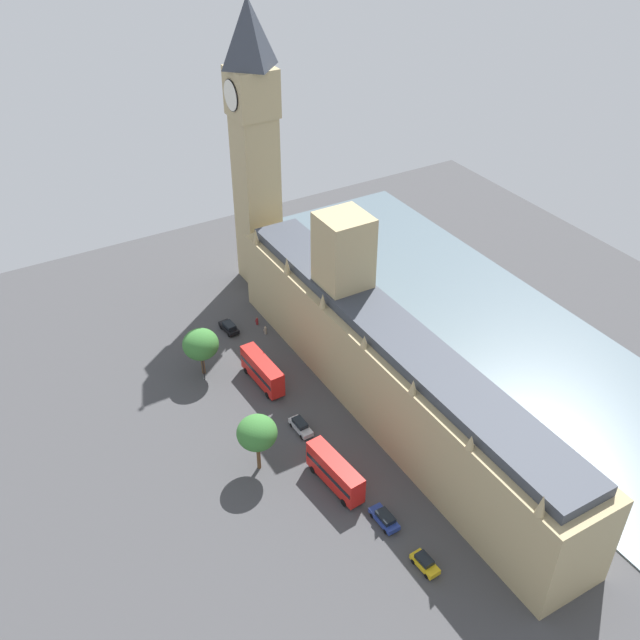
% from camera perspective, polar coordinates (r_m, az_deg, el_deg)
% --- Properties ---
extents(ground_plane, '(147.94, 147.94, 0.00)m').
position_cam_1_polar(ground_plane, '(115.00, 4.51, -7.39)').
color(ground_plane, '#424244').
extents(river_thames, '(34.89, 133.15, 0.25)m').
position_cam_1_polar(river_thames, '(130.59, 15.34, -2.70)').
color(river_thames, slate).
rests_on(river_thames, ground).
extents(parliament_building, '(11.15, 77.94, 27.86)m').
position_cam_1_polar(parliament_building, '(111.31, 5.14, -3.38)').
color(parliament_building, tan).
rests_on(parliament_building, ground).
extents(clock_tower, '(7.88, 7.88, 54.06)m').
position_cam_1_polar(clock_tower, '(135.54, -5.17, 13.52)').
color(clock_tower, tan).
rests_on(clock_tower, ground).
extents(car_black_midblock, '(2.26, 4.72, 1.74)m').
position_cam_1_polar(car_black_midblock, '(132.42, -7.14, -0.56)').
color(car_black_midblock, black).
rests_on(car_black_midblock, ground).
extents(double_decker_bus_far_end, '(2.98, 10.59, 4.75)m').
position_cam_1_polar(double_decker_bus_far_end, '(119.12, -4.54, -3.96)').
color(double_decker_bus_far_end, red).
rests_on(double_decker_bus_far_end, ground).
extents(car_silver_corner, '(1.95, 4.79, 1.74)m').
position_cam_1_polar(car_silver_corner, '(111.48, -1.53, -8.31)').
color(car_silver_corner, '#B7B7BC').
rests_on(car_silver_corner, ground).
extents(double_decker_bus_under_trees, '(3.44, 10.68, 4.75)m').
position_cam_1_polar(double_decker_bus_under_trees, '(102.51, 1.19, -11.80)').
color(double_decker_bus_under_trees, red).
rests_on(double_decker_bus_under_trees, ground).
extents(car_blue_opposite_hall, '(2.07, 4.79, 1.74)m').
position_cam_1_polar(car_blue_opposite_hall, '(99.77, 5.08, -15.23)').
color(car_blue_opposite_hall, navy).
rests_on(car_blue_opposite_hall, ground).
extents(car_yellow_cab_leading, '(2.00, 4.10, 1.74)m').
position_cam_1_polar(car_yellow_cab_leading, '(96.03, 8.22, -18.33)').
color(car_yellow_cab_leading, gold).
rests_on(car_yellow_cab_leading, ground).
extents(pedestrian_near_tower, '(0.67, 0.60, 1.60)m').
position_cam_1_polar(pedestrian_near_tower, '(131.21, -4.31, -0.82)').
color(pedestrian_near_tower, gray).
rests_on(pedestrian_near_tower, ground).
extents(pedestrian_trailing, '(0.65, 0.61, 1.54)m').
position_cam_1_polar(pedestrian_trailing, '(133.78, -4.96, -0.08)').
color(pedestrian_trailing, maroon).
rests_on(pedestrian_trailing, ground).
extents(plane_tree_kerbside, '(5.96, 5.96, 8.57)m').
position_cam_1_polar(plane_tree_kerbside, '(120.29, -9.34, -1.90)').
color(plane_tree_kerbside, brown).
rests_on(plane_tree_kerbside, ground).
extents(plane_tree_by_river_gate, '(5.73, 5.73, 9.28)m').
position_cam_1_polar(plane_tree_by_river_gate, '(102.20, -4.96, -8.82)').
color(plane_tree_by_river_gate, brown).
rests_on(plane_tree_by_river_gate, ground).
extents(street_lamp_slot_10, '(0.56, 0.56, 6.10)m').
position_cam_1_polar(street_lamp_slot_10, '(119.99, -9.20, -3.03)').
color(street_lamp_slot_10, black).
rests_on(street_lamp_slot_10, ground).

